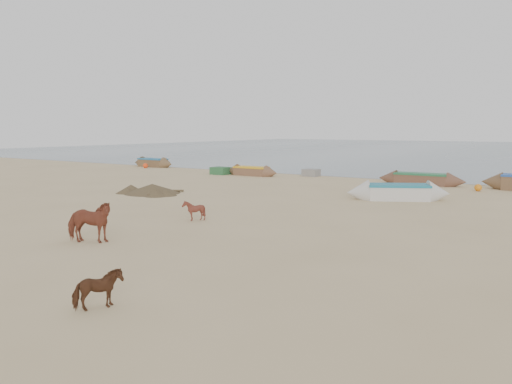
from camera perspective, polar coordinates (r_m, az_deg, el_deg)
ground at (r=19.15m, az=-6.59°, el=-4.24°), size 140.00×140.00×0.00m
sea at (r=97.21m, az=26.18°, el=4.31°), size 160.00×160.00×0.00m
cow_adult at (r=17.58m, az=-18.55°, el=-3.27°), size 1.85×1.43×1.42m
calf_front at (r=20.82m, az=-7.12°, el=-2.10°), size 0.95×0.88×0.87m
calf_right at (r=11.20m, az=-17.55°, el=-10.63°), size 0.78×0.90×0.86m
near_canoe at (r=27.76m, az=15.91°, el=-0.00°), size 5.44×3.78×0.85m
debris_pile at (r=30.08m, az=-11.79°, el=0.39°), size 4.38×4.38×0.55m
waterline_canoes at (r=35.70m, az=21.21°, el=1.33°), size 53.35×3.48×0.97m
beach_clutter at (r=35.02m, az=21.13°, el=1.04°), size 46.22×3.86×0.64m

